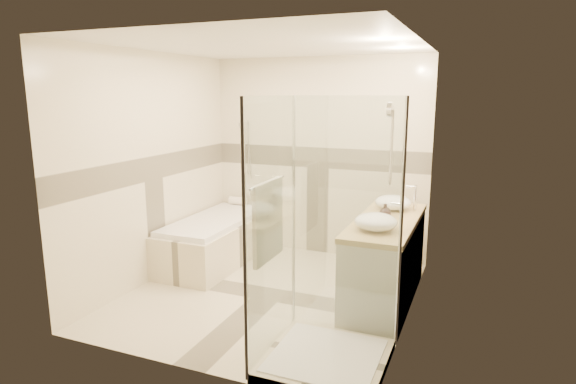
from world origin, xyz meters
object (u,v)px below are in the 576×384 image
at_px(vessel_sink_far, 376,222).
at_px(amenity_bottle_b, 385,211).
at_px(shower_enclosure, 316,297).
at_px(vessel_sink_near, 393,202).
at_px(amenity_bottle_a, 386,211).
at_px(bathtub, 216,238).
at_px(vanity, 385,260).

distance_m(vessel_sink_far, amenity_bottle_b, 0.42).
xyz_separation_m(shower_enclosure, vessel_sink_near, (0.27, 1.70, 0.42)).
height_order(vessel_sink_far, amenity_bottle_a, vessel_sink_far).
xyz_separation_m(bathtub, amenity_bottle_a, (2.13, -0.30, 0.61)).
distance_m(shower_enclosure, vessel_sink_near, 1.77).
bearing_deg(vessel_sink_far, vanity, 87.28).
height_order(vessel_sink_near, amenity_bottle_a, vessel_sink_near).
bearing_deg(vessel_sink_near, shower_enclosure, -99.13).
distance_m(vanity, vessel_sink_far, 0.65).
relative_size(vanity, vessel_sink_near, 4.31).
bearing_deg(amenity_bottle_b, shower_enclosure, -102.15).
relative_size(shower_enclosure, amenity_bottle_b, 13.37).
bearing_deg(vanity, vessel_sink_near, 92.68).
xyz_separation_m(vanity, amenity_bottle_b, (-0.02, -0.00, 0.50)).
distance_m(bathtub, shower_enclosure, 2.47).
distance_m(amenity_bottle_a, amenity_bottle_b, 0.05).
bearing_deg(vessel_sink_far, shower_enclosure, -107.80).
xyz_separation_m(vessel_sink_near, vessel_sink_far, (0.00, -0.85, 0.00)).
xyz_separation_m(vanity, vessel_sink_near, (-0.02, 0.43, 0.50)).
distance_m(vessel_sink_near, amenity_bottle_b, 0.43).
height_order(bathtub, amenity_bottle_b, amenity_bottle_b).
height_order(shower_enclosure, vessel_sink_far, shower_enclosure).
height_order(bathtub, vessel_sink_near, vessel_sink_near).
bearing_deg(shower_enclosure, vessel_sink_far, 72.20).
bearing_deg(shower_enclosure, vessel_sink_near, 80.87).
distance_m(bathtub, amenity_bottle_a, 2.24).
relative_size(bathtub, shower_enclosure, 0.83).
bearing_deg(amenity_bottle_b, vessel_sink_far, -90.00).
bearing_deg(vessel_sink_near, amenity_bottle_b, -90.00).
height_order(bathtub, vessel_sink_far, vessel_sink_far).
bearing_deg(vanity, bathtub, 170.75).
distance_m(bathtub, vanity, 2.18).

